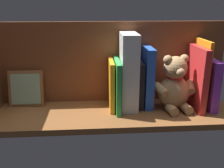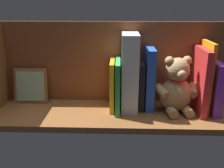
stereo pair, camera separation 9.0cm
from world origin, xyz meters
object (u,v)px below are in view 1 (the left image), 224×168
at_px(teddy_bear, 174,85).
at_px(dictionary_thick_white, 129,72).
at_px(book_0, 207,83).
at_px(picture_frame_leaning, 26,89).

distance_m(teddy_bear, dictionary_thick_white, 0.18).
relative_size(book_0, dictionary_thick_white, 0.67).
relative_size(teddy_bear, dictionary_thick_white, 0.73).
relative_size(book_0, teddy_bear, 0.91).
relative_size(teddy_bear, picture_frame_leaning, 1.48).
bearing_deg(dictionary_thick_white, picture_frame_leaning, -6.51).
height_order(dictionary_thick_white, picture_frame_leaning, dictionary_thick_white).
xyz_separation_m(teddy_bear, dictionary_thick_white, (0.17, -0.02, 0.05)).
bearing_deg(teddy_bear, dictionary_thick_white, -16.56).
bearing_deg(book_0, teddy_bear, 5.21).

